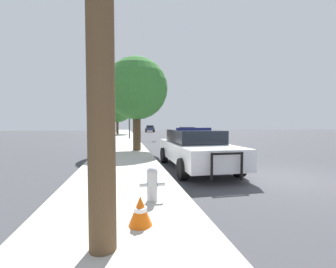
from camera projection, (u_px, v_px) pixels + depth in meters
The scene contains 10 objects.
ground_plane at pixel (284, 178), 7.16m from camera, with size 110.00×110.00×0.00m, color #3D3D42.
sidewalk_left at pixel (121, 184), 6.19m from camera, with size 3.00×110.00×0.13m.
police_car at pixel (195, 148), 8.63m from camera, with size 2.16×5.18×1.57m.
fire_hydrant at pixel (152, 183), 4.63m from camera, with size 0.52×0.23×0.71m.
traffic_light at pixel (142, 104), 24.75m from camera, with size 3.64×0.35×5.34m.
car_background_oncoming at pixel (187, 132), 28.17m from camera, with size 2.21×4.10×1.32m.
car_background_distant at pixel (150, 128), 47.71m from camera, with size 2.08×4.22×1.40m.
tree_sidewalk_near at pixel (137, 89), 13.37m from camera, with size 3.72×3.72×5.56m.
tree_sidewalk_far at pixel (117, 105), 34.98m from camera, with size 5.26×5.26×7.10m.
traffic_cone at pixel (140, 211), 3.51m from camera, with size 0.38×0.38×0.46m.
Camera 1 is at (-4.99, -6.25, 1.72)m, focal length 24.00 mm.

